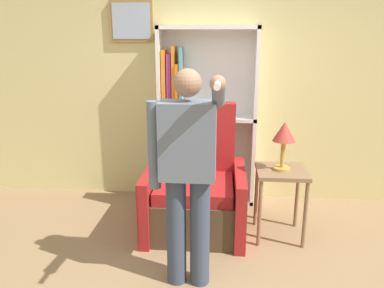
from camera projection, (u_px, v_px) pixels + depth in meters
name	position (u px, v px, depth m)	size (l,w,h in m)	color
wall_back	(220.00, 79.00, 4.25)	(8.00, 0.11, 2.80)	#DBCC84
bookcase	(195.00, 121.00, 4.24)	(1.09, 0.28, 1.98)	white
armchair	(196.00, 192.00, 3.72)	(0.96, 0.87, 1.23)	#4C3823
person_standing	(187.00, 169.00, 2.70)	(0.55, 0.78, 1.66)	#384256
side_table	(281.00, 182.00, 3.50)	(0.46, 0.46, 0.68)	#846647
table_lamp	(284.00, 135.00, 3.38)	(0.21, 0.21, 0.45)	gold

